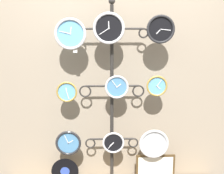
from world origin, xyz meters
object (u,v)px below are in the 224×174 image
at_px(clock_middle_left, 67,92).
at_px(display_stand, 112,129).
at_px(clock_bottom_right, 154,144).
at_px(clock_top_right, 161,29).
at_px(clock_bottom_left, 68,143).
at_px(picture_frame, 155,169).
at_px(clock_middle_center, 117,87).
at_px(clock_middle_right, 157,86).
at_px(clock_bottom_center, 113,143).
at_px(vinyl_record, 65,171).
at_px(clock_top_center, 109,28).
at_px(clock_top_left, 70,34).

bearing_deg(clock_middle_left, display_stand, 9.66).
height_order(clock_middle_left, clock_bottom_right, clock_middle_left).
relative_size(clock_top_right, clock_bottom_left, 1.03).
bearing_deg(clock_top_right, picture_frame, 84.22).
distance_m(clock_middle_center, clock_middle_right, 0.39).
height_order(clock_top_right, clock_middle_left, clock_top_right).
xyz_separation_m(clock_middle_left, clock_bottom_center, (0.45, -0.01, -0.53)).
xyz_separation_m(clock_bottom_center, vinyl_record, (-0.51, 0.06, -0.34)).
bearing_deg(picture_frame, clock_bottom_center, -172.77).
relative_size(clock_middle_left, clock_bottom_right, 0.67).
xyz_separation_m(clock_top_center, clock_top_right, (0.48, -0.01, -0.01)).
height_order(clock_middle_center, clock_bottom_left, clock_middle_center).
height_order(clock_top_right, clock_bottom_center, clock_top_right).
relative_size(clock_top_left, clock_middle_right, 1.44).
relative_size(clock_top_center, vinyl_record, 1.04).
bearing_deg(clock_bottom_center, clock_top_center, -160.56).
distance_m(clock_top_left, picture_frame, 1.65).
xyz_separation_m(display_stand, clock_bottom_center, (0.01, -0.09, -0.11)).
height_order(display_stand, clock_bottom_left, display_stand).
distance_m(clock_bottom_center, clock_bottom_right, 0.41).
bearing_deg(display_stand, picture_frame, -3.85).
bearing_deg(clock_bottom_right, clock_top_right, -28.65).
height_order(clock_top_left, clock_middle_center, clock_top_left).
height_order(clock_middle_center, picture_frame, clock_middle_center).
relative_size(clock_middle_right, clock_bottom_center, 0.92).
distance_m(clock_bottom_left, vinyl_record, 0.35).
bearing_deg(clock_middle_left, clock_bottom_right, -1.74).
relative_size(clock_top_right, vinyl_record, 0.94).
height_order(clock_top_left, vinyl_record, clock_top_left).
bearing_deg(clock_top_left, clock_middle_right, 1.19).
bearing_deg(display_stand, clock_middle_right, -10.55).
distance_m(display_stand, picture_frame, 0.63).
relative_size(clock_top_left, clock_bottom_right, 0.98).
bearing_deg(clock_top_right, clock_middle_left, 177.34).
relative_size(clock_top_left, picture_frame, 0.73).
relative_size(clock_top_right, clock_bottom_center, 1.19).
relative_size(clock_top_left, clock_bottom_center, 1.33).
distance_m(clock_top_left, clock_top_right, 0.84).
distance_m(clock_top_center, clock_bottom_right, 1.24).
distance_m(clock_middle_center, picture_frame, 1.00).
height_order(clock_top_right, clock_bottom_right, clock_top_right).
relative_size(clock_middle_left, clock_bottom_center, 0.91).
distance_m(clock_middle_center, clock_bottom_right, 0.70).
height_order(clock_top_left, clock_bottom_center, clock_top_left).
bearing_deg(clock_bottom_right, display_stand, 166.51).
bearing_deg(clock_bottom_center, picture_frame, 7.23).
height_order(display_stand, clock_bottom_center, display_stand).
bearing_deg(clock_bottom_center, vinyl_record, 173.42).
xyz_separation_m(clock_middle_center, picture_frame, (0.41, 0.06, -0.90)).
xyz_separation_m(clock_top_center, picture_frame, (0.49, 0.07, -1.47)).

